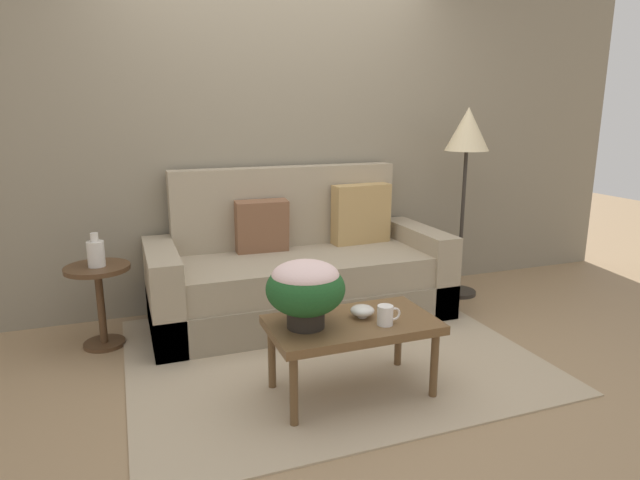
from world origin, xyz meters
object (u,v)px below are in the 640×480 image
(side_table, at_px, (99,291))
(floor_lamp, at_px, (467,142))
(couch, at_px, (299,273))
(coffee_mug, at_px, (386,315))
(coffee_table, at_px, (352,329))
(table_vase, at_px, (96,253))
(potted_plant, at_px, (305,287))
(snack_bowl, at_px, (362,311))

(side_table, height_order, floor_lamp, floor_lamp)
(couch, bearing_deg, coffee_mug, -88.16)
(coffee_table, relative_size, coffee_mug, 6.80)
(side_table, relative_size, coffee_mug, 4.17)
(coffee_mug, xyz_separation_m, table_vase, (-1.39, 1.21, 0.16))
(side_table, distance_m, potted_plant, 1.51)
(coffee_mug, bearing_deg, floor_lamp, 43.83)
(coffee_mug, relative_size, snack_bowl, 1.01)
(couch, distance_m, snack_bowl, 1.15)
(floor_lamp, bearing_deg, potted_plant, -145.96)
(couch, height_order, floor_lamp, floor_lamp)
(table_vase, bearing_deg, potted_plant, -47.66)
(side_table, relative_size, snack_bowl, 4.20)
(side_table, relative_size, table_vase, 2.51)
(snack_bowl, bearing_deg, floor_lamp, 39.24)
(couch, distance_m, coffee_mug, 1.29)
(table_vase, bearing_deg, coffee_mug, -40.98)
(potted_plant, relative_size, table_vase, 1.87)
(side_table, bearing_deg, potted_plant, -47.93)
(couch, xyz_separation_m, table_vase, (-1.35, -0.07, 0.29))
(couch, xyz_separation_m, side_table, (-1.35, -0.06, 0.04))
(couch, height_order, coffee_table, couch)
(floor_lamp, bearing_deg, couch, 179.98)
(coffee_mug, height_order, snack_bowl, coffee_mug)
(couch, distance_m, coffee_table, 1.18)
(snack_bowl, bearing_deg, side_table, 140.58)
(couch, distance_m, side_table, 1.35)
(coffee_table, height_order, table_vase, table_vase)
(couch, height_order, snack_bowl, couch)
(side_table, distance_m, coffee_mug, 1.85)
(coffee_mug, height_order, table_vase, table_vase)
(floor_lamp, height_order, potted_plant, floor_lamp)
(coffee_table, distance_m, floor_lamp, 2.08)
(coffee_mug, bearing_deg, couch, 91.84)
(coffee_table, bearing_deg, snack_bowl, 20.86)
(couch, bearing_deg, coffee_table, -94.77)
(floor_lamp, xyz_separation_m, potted_plant, (-1.73, -1.17, -0.61))
(potted_plant, height_order, table_vase, potted_plant)
(floor_lamp, relative_size, table_vase, 7.06)
(coffee_table, relative_size, table_vase, 4.09)
(coffee_table, height_order, side_table, side_table)
(couch, xyz_separation_m, coffee_mug, (0.04, -1.28, 0.14))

